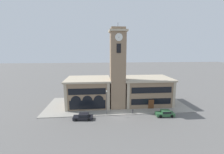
# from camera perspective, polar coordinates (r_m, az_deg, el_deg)

# --- Properties ---
(ground_plane) EXTENTS (300.00, 300.00, 0.00)m
(ground_plane) POSITION_cam_1_polar(r_m,az_deg,el_deg) (36.83, 3.06, -14.35)
(ground_plane) COLOR #605E5B
(sidewalk_kerb) EXTENTS (38.29, 14.30, 0.15)m
(sidewalk_kerb) POSITION_cam_1_polar(r_m,az_deg,el_deg) (43.35, 1.70, -10.35)
(sidewalk_kerb) COLOR gray
(sidewalk_kerb) RESTS_ON ground_plane
(clock_tower) EXTENTS (4.48, 4.48, 22.00)m
(clock_tower) POSITION_cam_1_polar(r_m,az_deg,el_deg) (38.80, 2.16, 3.04)
(clock_tower) COLOR #897056
(clock_tower) RESTS_ON ground_plane
(town_hall_left_wing) EXTENTS (11.98, 9.83, 7.63)m
(town_hall_left_wing) POSITION_cam_1_polar(r_m,az_deg,el_deg) (42.51, -8.95, -5.54)
(town_hall_left_wing) COLOR #897056
(town_hall_left_wing) RESTS_ON ground_plane
(town_hall_right_wing) EXTENTS (13.65, 9.83, 7.57)m
(town_hall_right_wing) POSITION_cam_1_polar(r_m,az_deg,el_deg) (44.54, 12.83, -4.99)
(town_hall_right_wing) COLOR #897056
(town_hall_right_wing) RESTS_ON ground_plane
(parked_car_near) EXTENTS (4.45, 1.93, 1.36)m
(parked_car_near) POSITION_cam_1_polar(r_m,az_deg,el_deg) (35.14, -10.87, -14.54)
(parked_car_near) COLOR black
(parked_car_near) RESTS_ON ground_plane
(parked_car_mid) EXTENTS (4.30, 2.03, 1.43)m
(parked_car_mid) POSITION_cam_1_polar(r_m,az_deg,el_deg) (38.15, 19.56, -12.83)
(parked_car_mid) COLOR #285633
(parked_car_mid) RESTS_ON ground_plane
(street_lamp) EXTENTS (0.36, 0.36, 5.90)m
(street_lamp) POSITION_cam_1_polar(r_m,az_deg,el_deg) (35.51, -2.06, -8.34)
(street_lamp) COLOR #4C4C51
(street_lamp) RESTS_ON sidewalk_kerb
(bollard) EXTENTS (0.18, 0.18, 1.06)m
(bollard) POSITION_cam_1_polar(r_m,az_deg,el_deg) (37.51, 7.93, -12.85)
(bollard) COLOR black
(bollard) RESTS_ON sidewalk_kerb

